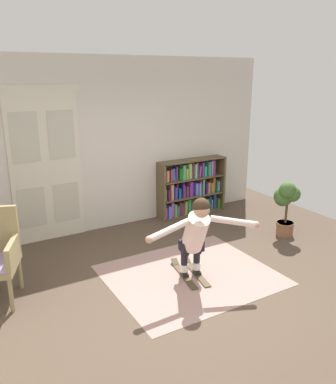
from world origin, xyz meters
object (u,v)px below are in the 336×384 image
bookshelf (190,189)px  person_skier (196,231)px  skis_pair (189,272)px  potted_plant (286,201)px

bookshelf → person_skier: size_ratio=0.94×
skis_pair → person_skier: person_skier is taller
skis_pair → potted_plant: bearing=8.9°
potted_plant → skis_pair: bearing=-171.1°
bookshelf → skis_pair: bookshelf is taller
potted_plant → bookshelf: bearing=114.8°
bookshelf → person_skier: person_skier is taller
bookshelf → potted_plant: bookshelf is taller
potted_plant → person_skier: person_skier is taller
bookshelf → potted_plant: size_ratio=1.47×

